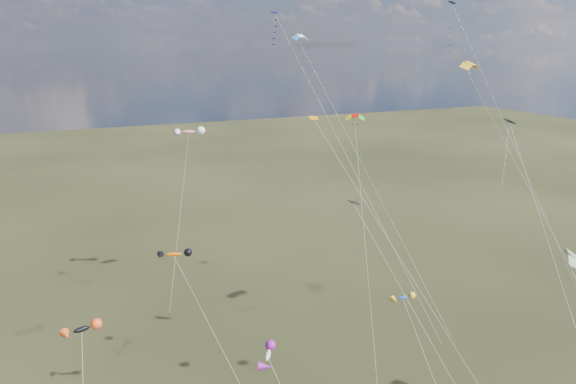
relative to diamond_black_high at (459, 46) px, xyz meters
name	(u,v)px	position (x,y,z in m)	size (l,w,h in m)	color
diamond_black_high	(459,46)	(0.00, 0.00, 0.00)	(8.42, 22.28, 39.14)	black
diamond_navy_tall	(290,58)	(-21.47, 5.04, -1.37)	(13.40, 20.36, 37.64)	#0B0F4A
diamond_black_mid	(391,269)	(-21.97, -18.94, -19.22)	(6.75, 15.61, 19.84)	black
diamond_navy_right	(513,173)	(-12.37, -22.46, -10.44)	(7.30, 24.15, 27.58)	#0D1946
diamond_orange_center	(373,214)	(-21.39, -14.83, -15.40)	(12.84, 15.94, 27.15)	orange
parafoil_yellow	(471,64)	(-4.56, -7.45, -1.96)	(11.08, 18.84, 32.46)	gold
parafoil_blue_white	(302,38)	(-17.70, 9.87, 1.06)	(11.26, 23.25, 35.51)	#1D7BC4
parafoil_striped	(573,255)	(-7.59, -25.70, -17.65)	(3.31, 15.43, 16.80)	yellow
parafoil_tricolor	(355,118)	(-19.29, -7.31, -7.30)	(5.91, 15.63, 27.05)	yellow
novelty_black_orange	(82,330)	(-48.05, -12.49, -22.79)	(2.93, 10.40, 11.36)	black
novelty_orange_black	(174,255)	(-39.39, -9.05, -18.83)	(7.13, 7.73, 15.30)	#E86402
novelty_white_purple	(269,356)	(-36.25, -25.46, -20.46)	(4.68, 12.50, 13.60)	silver
novelty_redwhite_stripe	(189,132)	(-31.37, 19.06, -12.00)	(8.55, 13.51, 22.38)	red
novelty_blue_yellow	(404,299)	(-21.04, -19.92, -21.92)	(2.05, 10.62, 12.15)	#0F3AAB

